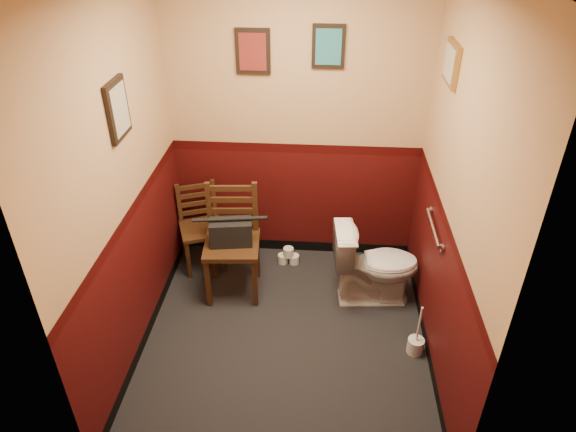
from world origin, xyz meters
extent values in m
cube|color=black|center=(0.00, 0.00, 0.00)|extent=(2.20, 2.40, 0.00)
cube|color=#3A0909|center=(0.00, 1.20, 1.35)|extent=(2.20, 0.00, 2.70)
cube|color=#3A0909|center=(0.00, -1.20, 1.35)|extent=(2.20, 0.00, 2.70)
cube|color=#3A0909|center=(-1.10, 0.00, 1.35)|extent=(0.00, 2.40, 2.70)
cube|color=#3A0909|center=(1.10, 0.00, 1.35)|extent=(0.00, 2.40, 2.70)
cylinder|color=silver|center=(1.07, 0.25, 0.95)|extent=(0.03, 0.50, 0.03)
cylinder|color=silver|center=(1.09, 0.00, 0.95)|extent=(0.02, 0.06, 0.06)
cylinder|color=silver|center=(1.09, 0.50, 0.95)|extent=(0.02, 0.06, 0.06)
cube|color=black|center=(-0.35, 1.18, 1.95)|extent=(0.28, 0.03, 0.36)
cube|color=maroon|center=(-0.35, 1.17, 1.95)|extent=(0.22, 0.01, 0.30)
cube|color=black|center=(0.25, 1.18, 2.00)|extent=(0.26, 0.03, 0.34)
cube|color=#266F7B|center=(0.25, 1.17, 2.00)|extent=(0.20, 0.01, 0.28)
cube|color=black|center=(-1.08, 0.10, 1.85)|extent=(0.03, 0.30, 0.38)
cube|color=tan|center=(-1.07, 0.10, 1.85)|extent=(0.01, 0.24, 0.31)
cube|color=olive|center=(1.08, 0.60, 2.05)|extent=(0.03, 0.34, 0.28)
cube|color=tan|center=(1.07, 0.60, 2.05)|extent=(0.01, 0.28, 0.22)
imported|color=white|center=(0.72, 0.54, 0.36)|extent=(0.76, 0.47, 0.72)
cylinder|color=silver|center=(1.01, -0.07, 0.06)|extent=(0.13, 0.13, 0.13)
cylinder|color=silver|center=(1.01, -0.07, 0.28)|extent=(0.02, 0.02, 0.36)
cube|color=#452814|center=(-0.85, 0.91, 0.40)|extent=(0.48, 0.48, 0.04)
cube|color=#452814|center=(-0.94, 0.71, 0.20)|extent=(0.05, 0.05, 0.40)
cube|color=#452814|center=(-1.06, 1.01, 0.20)|extent=(0.05, 0.05, 0.40)
cube|color=#452814|center=(-0.64, 0.82, 0.20)|extent=(0.05, 0.05, 0.40)
cube|color=#452814|center=(-0.76, 1.12, 0.20)|extent=(0.05, 0.05, 0.40)
cube|color=#452814|center=(-1.06, 1.01, 0.60)|extent=(0.04, 0.04, 0.40)
cube|color=#452814|center=(-0.76, 1.12, 0.60)|extent=(0.04, 0.04, 0.40)
cube|color=#452814|center=(-0.91, 1.07, 0.49)|extent=(0.29, 0.13, 0.04)
cube|color=#452814|center=(-0.91, 1.07, 0.58)|extent=(0.29, 0.13, 0.04)
cube|color=#452814|center=(-0.91, 1.07, 0.67)|extent=(0.29, 0.13, 0.04)
cube|color=#452814|center=(-0.91, 1.07, 0.76)|extent=(0.29, 0.13, 0.04)
cube|color=#452814|center=(-0.50, 0.55, 0.49)|extent=(0.49, 0.49, 0.04)
cube|color=#452814|center=(-0.68, 0.34, 0.25)|extent=(0.05, 0.05, 0.49)
cube|color=#452814|center=(-0.71, 0.74, 0.25)|extent=(0.05, 0.05, 0.49)
cube|color=#452814|center=(-0.29, 0.37, 0.25)|extent=(0.05, 0.05, 0.49)
cube|color=#452814|center=(-0.32, 0.77, 0.25)|extent=(0.05, 0.05, 0.49)
cube|color=#452814|center=(-0.71, 0.74, 0.74)|extent=(0.05, 0.04, 0.49)
cube|color=#452814|center=(-0.32, 0.77, 0.74)|extent=(0.05, 0.04, 0.49)
cube|color=#452814|center=(-0.52, 0.76, 0.60)|extent=(0.37, 0.06, 0.05)
cube|color=#452814|center=(-0.52, 0.76, 0.71)|extent=(0.37, 0.06, 0.05)
cube|color=#452814|center=(-0.52, 0.76, 0.82)|extent=(0.37, 0.06, 0.05)
cube|color=#452814|center=(-0.52, 0.76, 0.93)|extent=(0.37, 0.06, 0.05)
cube|color=black|center=(-0.50, 0.55, 0.62)|extent=(0.37, 0.22, 0.22)
cylinder|color=black|center=(-0.50, 0.55, 0.75)|extent=(0.31, 0.07, 0.03)
cylinder|color=silver|center=(-0.10, 0.99, 0.04)|extent=(0.10, 0.10, 0.09)
cylinder|color=silver|center=(0.00, 0.99, 0.04)|extent=(0.10, 0.10, 0.09)
cylinder|color=silver|center=(-0.05, 0.98, 0.13)|extent=(0.10, 0.10, 0.09)
camera|label=1|loc=(0.24, -2.94, 3.03)|focal=32.00mm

